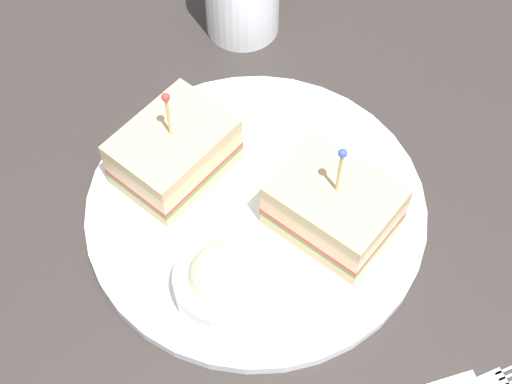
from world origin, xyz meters
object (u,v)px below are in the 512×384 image
at_px(plate, 256,208).
at_px(coleslaw_bowl, 224,282).
at_px(sandwich_half_back, 174,152).
at_px(sandwich_half_front, 334,207).

relative_size(plate, coleslaw_bowl, 3.73).
bearing_deg(sandwich_half_back, plate, 109.98).
xyz_separation_m(plate, coleslaw_bowl, (0.07, 0.05, 0.03)).
xyz_separation_m(sandwich_half_back, coleslaw_bowl, (0.05, 0.12, -0.00)).
height_order(sandwich_half_front, coleslaw_bowl, sandwich_half_front).
xyz_separation_m(sandwich_half_front, sandwich_half_back, (0.06, -0.13, -0.00)).
distance_m(plate, sandwich_half_back, 0.08).
bearing_deg(sandwich_half_back, sandwich_half_front, 115.34).
bearing_deg(sandwich_half_back, coleslaw_bowl, 68.51).
relative_size(sandwich_half_back, coleslaw_bowl, 1.36).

